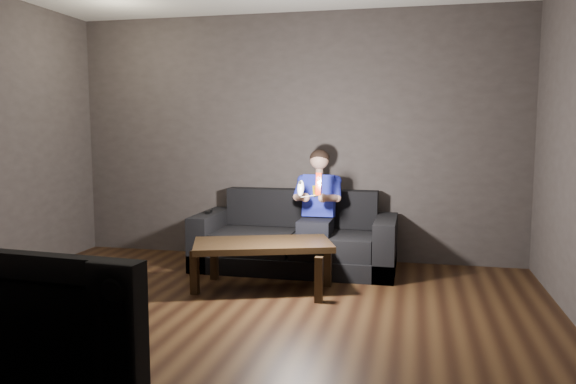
# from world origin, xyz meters

# --- Properties ---
(floor) EXTENTS (5.00, 5.00, 0.00)m
(floor) POSITION_xyz_m (0.00, 0.00, 0.00)
(floor) COLOR black
(floor) RESTS_ON ground
(back_wall) EXTENTS (5.00, 0.04, 2.70)m
(back_wall) POSITION_xyz_m (0.00, 2.50, 1.35)
(back_wall) COLOR #362F2E
(back_wall) RESTS_ON ground
(sofa) EXTENTS (2.05, 0.89, 0.79)m
(sofa) POSITION_xyz_m (0.13, 2.01, 0.26)
(sofa) COLOR black
(sofa) RESTS_ON floor
(child) EXTENTS (0.48, 0.59, 1.19)m
(child) POSITION_xyz_m (0.36, 1.96, 0.71)
(child) COLOR black
(child) RESTS_ON sofa
(wii_remote_red) EXTENTS (0.05, 0.08, 0.21)m
(wii_remote_red) POSITION_xyz_m (0.45, 1.51, 0.94)
(wii_remote_red) COLOR red
(wii_remote_red) RESTS_ON child
(nunchuk_white) EXTENTS (0.07, 0.10, 0.16)m
(nunchuk_white) POSITION_xyz_m (0.28, 1.51, 0.89)
(nunchuk_white) COLOR white
(nunchuk_white) RESTS_ON child
(wii_remote_black) EXTENTS (0.07, 0.17, 0.03)m
(wii_remote_black) POSITION_xyz_m (-0.79, 1.93, 0.57)
(wii_remote_black) COLOR black
(wii_remote_black) RESTS_ON sofa
(coffee_table) EXTENTS (1.35, 0.97, 0.44)m
(coffee_table) POSITION_xyz_m (0.00, 1.16, 0.38)
(coffee_table) COLOR black
(coffee_table) RESTS_ON floor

